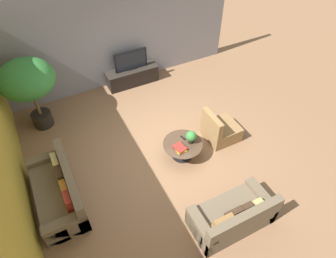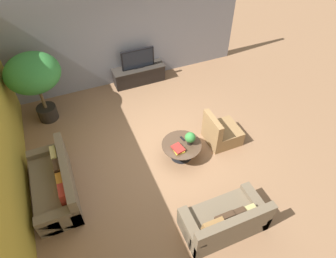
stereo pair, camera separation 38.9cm
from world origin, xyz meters
name	(u,v)px [view 1 (the left image)]	position (x,y,z in m)	size (l,w,h in m)	color
ground_plane	(165,150)	(0.00, 0.00, 0.00)	(24.00, 24.00, 0.00)	#8C6647
back_wall_stone	(113,37)	(0.00, 3.26, 1.50)	(7.40, 0.12, 3.00)	gray
side_wall_left	(1,150)	(-3.26, 0.20, 1.50)	(0.12, 7.40, 3.00)	gold
media_console	(132,76)	(0.35, 2.94, 0.28)	(1.59, 0.50, 0.53)	black
television	(131,60)	(0.35, 2.94, 0.83)	(1.00, 0.13, 0.60)	black
coffee_table	(183,147)	(0.30, -0.35, 0.29)	(0.94, 0.94, 0.42)	black
couch_by_wall	(59,192)	(-2.61, -0.26, 0.29)	(0.84, 1.95, 0.84)	brown
couch_near_entry	(233,217)	(0.29, -2.38, 0.29)	(1.62, 0.84, 0.84)	brown
armchair_wicker	(220,130)	(1.43, -0.26, 0.27)	(0.80, 0.76, 0.86)	olive
potted_palm_tall	(27,82)	(-2.50, 2.31, 1.41)	(1.34, 1.34, 1.94)	black
potted_plant_tabletop	(191,137)	(0.49, -0.39, 0.61)	(0.25, 0.25, 0.33)	black
book_stack	(180,148)	(0.15, -0.47, 0.45)	(0.28, 0.33, 0.07)	gold
remote_black	(183,138)	(0.39, -0.20, 0.43)	(0.04, 0.16, 0.02)	black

